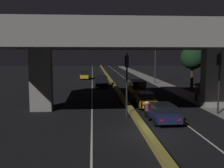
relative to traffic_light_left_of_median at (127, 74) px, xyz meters
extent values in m
plane|color=black|center=(0.64, -4.86, -3.62)|extent=(200.00, 200.00, 0.00)
cube|color=beige|center=(-2.90, 30.14, -3.61)|extent=(0.12, 126.00, 0.00)
cube|color=beige|center=(4.18, 30.14, -3.61)|extent=(0.12, 126.00, 0.00)
cube|color=olive|center=(0.64, 30.14, -3.41)|extent=(0.48, 126.00, 0.42)
cube|color=gray|center=(9.10, 23.14, -3.53)|extent=(2.64, 126.00, 0.17)
cube|color=gray|center=(-7.58, 3.17, -0.74)|extent=(1.96, 1.29, 5.75)
cube|color=gray|center=(8.86, 3.17, -0.74)|extent=(1.96, 1.29, 5.75)
cube|color=gray|center=(0.64, 3.17, 3.19)|extent=(23.91, 13.03, 2.12)
cube|color=#333335|center=(0.64, 3.17, 4.71)|extent=(23.91, 0.40, 0.90)
cylinder|color=black|center=(0.00, -0.10, -0.96)|extent=(0.14, 0.14, 5.32)
cube|color=black|center=(0.00, 0.08, 1.03)|extent=(0.30, 0.28, 0.95)
sphere|color=black|center=(0.00, 0.23, 1.32)|extent=(0.18, 0.18, 0.18)
sphere|color=black|center=(0.00, 0.23, 1.03)|extent=(0.18, 0.18, 0.18)
sphere|color=green|center=(0.00, 0.23, 0.73)|extent=(0.18, 0.18, 0.18)
cylinder|color=black|center=(7.88, -0.10, -0.88)|extent=(0.14, 0.14, 5.48)
cube|color=black|center=(7.88, 0.08, 1.19)|extent=(0.30, 0.28, 0.95)
sphere|color=black|center=(7.88, 0.23, 1.48)|extent=(0.18, 0.18, 0.18)
sphere|color=black|center=(7.88, 0.23, 1.19)|extent=(0.18, 0.18, 0.18)
sphere|color=green|center=(7.88, 0.23, 0.89)|extent=(0.18, 0.18, 0.18)
cylinder|color=#2D2D30|center=(8.13, 23.80, 0.82)|extent=(0.18, 0.18, 8.87)
cylinder|color=#2D2D30|center=(7.00, 23.80, 5.11)|extent=(2.25, 0.10, 0.10)
ellipsoid|color=#F2B759|center=(5.88, 23.80, 5.01)|extent=(0.56, 0.32, 0.24)
cube|color=#141938|center=(2.58, -1.57, -3.00)|extent=(1.94, 4.56, 0.58)
cube|color=black|center=(2.59, -1.79, -2.46)|extent=(1.66, 2.21, 0.51)
cylinder|color=black|center=(1.65, -0.10, -3.29)|extent=(0.22, 0.65, 0.65)
cylinder|color=black|center=(3.44, -0.06, -3.29)|extent=(0.22, 0.65, 0.65)
cylinder|color=black|center=(1.72, -3.08, -3.29)|extent=(0.22, 0.65, 0.65)
cylinder|color=black|center=(3.51, -3.03, -3.29)|extent=(0.22, 0.65, 0.65)
cube|color=red|center=(2.00, -3.85, -2.97)|extent=(0.18, 0.03, 0.11)
cube|color=red|center=(3.28, -3.82, -2.97)|extent=(0.18, 0.03, 0.11)
cube|color=gold|center=(2.45, 4.13, -3.01)|extent=(1.85, 4.58, 0.62)
cube|color=black|center=(2.45, 4.02, -2.43)|extent=(1.53, 1.87, 0.54)
cylinder|color=black|center=(1.71, 5.66, -3.32)|extent=(0.23, 0.60, 0.59)
cylinder|color=black|center=(3.33, 5.59, -3.32)|extent=(0.23, 0.60, 0.59)
cylinder|color=black|center=(1.58, 2.68, -3.32)|extent=(0.23, 0.60, 0.59)
cylinder|color=black|center=(3.19, 2.61, -3.32)|extent=(0.23, 0.60, 0.59)
cube|color=red|center=(1.77, 1.89, -2.98)|extent=(0.18, 0.04, 0.11)
cube|color=red|center=(2.93, 1.84, -2.98)|extent=(0.18, 0.04, 0.11)
cube|color=gold|center=(2.76, 10.56, -2.94)|extent=(1.92, 4.67, 0.75)
cube|color=black|center=(2.76, 10.67, -2.09)|extent=(1.68, 3.36, 0.95)
cylinder|color=black|center=(1.87, 12.10, -3.31)|extent=(0.21, 0.62, 0.61)
cylinder|color=black|center=(3.69, 12.07, -3.31)|extent=(0.21, 0.62, 0.61)
cylinder|color=black|center=(1.83, 9.04, -3.31)|extent=(0.21, 0.62, 0.61)
cylinder|color=black|center=(3.64, 9.01, -3.31)|extent=(0.21, 0.62, 0.61)
cube|color=red|center=(2.08, 8.24, -2.90)|extent=(0.18, 0.03, 0.11)
cube|color=red|center=(3.37, 8.22, -2.90)|extent=(0.18, 0.03, 0.11)
cube|color=black|center=(-1.39, 20.12, -3.02)|extent=(1.93, 4.63, 0.60)
cube|color=black|center=(-1.39, 20.01, -2.29)|extent=(1.69, 3.34, 0.85)
cylinder|color=black|center=(-0.49, 18.59, -3.32)|extent=(0.21, 0.60, 0.59)
cylinder|color=black|center=(-2.33, 18.61, -3.32)|extent=(0.21, 0.60, 0.59)
cylinder|color=black|center=(-0.46, 21.63, -3.32)|extent=(0.21, 0.60, 0.59)
cylinder|color=black|center=(-2.29, 21.65, -3.32)|extent=(0.21, 0.60, 0.59)
cube|color=white|center=(-0.71, 22.43, -3.11)|extent=(0.18, 0.03, 0.11)
cube|color=white|center=(-2.02, 22.44, -3.11)|extent=(0.18, 0.03, 0.11)
cube|color=gold|center=(-4.59, 33.69, -2.99)|extent=(1.82, 4.21, 0.65)
cube|color=black|center=(-4.59, 33.69, -2.30)|extent=(1.57, 2.54, 0.73)
cylinder|color=black|center=(-3.72, 32.34, -3.32)|extent=(0.22, 0.60, 0.60)
cylinder|color=black|center=(-5.37, 32.29, -3.32)|extent=(0.22, 0.60, 0.60)
cylinder|color=black|center=(-3.81, 35.09, -3.32)|extent=(0.22, 0.60, 0.60)
cylinder|color=black|center=(-5.46, 35.03, -3.32)|extent=(0.22, 0.60, 0.60)
cube|color=white|center=(-4.06, 35.80, -3.09)|extent=(0.18, 0.04, 0.11)
cube|color=white|center=(-5.25, 35.76, -3.09)|extent=(0.18, 0.04, 0.11)
cylinder|color=black|center=(1.61, 0.00, -3.34)|extent=(0.08, 0.55, 0.55)
cylinder|color=black|center=(1.61, -1.34, -3.34)|extent=(0.10, 0.55, 0.55)
cube|color=black|center=(1.61, -0.67, -3.12)|extent=(0.24, 1.02, 0.32)
cylinder|color=maroon|center=(1.61, -0.67, -2.69)|extent=(0.32, 0.32, 0.55)
sphere|color=silver|center=(1.61, -0.67, -2.29)|extent=(0.24, 0.24, 0.24)
cube|color=red|center=(1.61, -1.39, -3.12)|extent=(0.08, 0.03, 0.08)
cylinder|color=black|center=(1.38, 6.78, -3.30)|extent=(0.11, 0.63, 0.62)
cylinder|color=black|center=(1.46, 5.38, -3.30)|extent=(0.13, 0.63, 0.62)
cube|color=navy|center=(1.42, 6.08, -3.08)|extent=(0.30, 1.07, 0.32)
cylinder|color=navy|center=(1.42, 6.08, -2.67)|extent=(0.34, 0.34, 0.50)
sphere|color=silver|center=(1.42, 6.08, -2.30)|extent=(0.24, 0.24, 0.24)
cube|color=red|center=(1.46, 5.33, -3.08)|extent=(0.08, 0.03, 0.08)
cylinder|color=black|center=(8.39, 5.90, -3.06)|extent=(0.26, 0.26, 0.76)
cylinder|color=maroon|center=(8.39, 5.90, -2.36)|extent=(0.31, 0.31, 0.64)
sphere|color=tan|center=(8.39, 5.90, -1.94)|extent=(0.21, 0.21, 0.21)
cylinder|color=#2D2116|center=(12.15, 16.97, -1.90)|extent=(0.44, 0.44, 3.42)
sphere|color=black|center=(12.15, 16.97, 1.15)|extent=(3.59, 3.59, 3.59)
camera|label=1|loc=(-2.80, -21.39, 1.65)|focal=42.00mm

